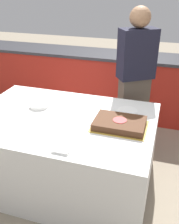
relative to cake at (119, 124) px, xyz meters
name	(u,v)px	position (x,y,z in m)	size (l,w,h in m)	color
ground_plane	(65,179)	(-0.54, 0.00, -0.76)	(14.00, 14.00, 0.00)	gray
back_counter	(105,83)	(-0.54, 1.66, -0.30)	(4.40, 0.58, 0.92)	#A82319
dining_table	(63,150)	(-0.54, 0.00, -0.40)	(1.70, 1.17, 0.73)	white
cake	(119,124)	(0.00, 0.00, 0.00)	(0.47, 0.35, 0.07)	gold
plate_stack	(39,105)	(-0.84, 0.15, -0.01)	(0.19, 0.19, 0.04)	white
side_plate_near_cake	(127,110)	(0.01, 0.33, -0.03)	(0.19, 0.19, 0.00)	white
utensil_pile	(62,150)	(-0.34, -0.47, -0.02)	(0.13, 0.10, 0.02)	white
person_cutting_cake	(135,82)	(0.00, 0.81, 0.09)	(0.43, 0.38, 1.64)	#4C4238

